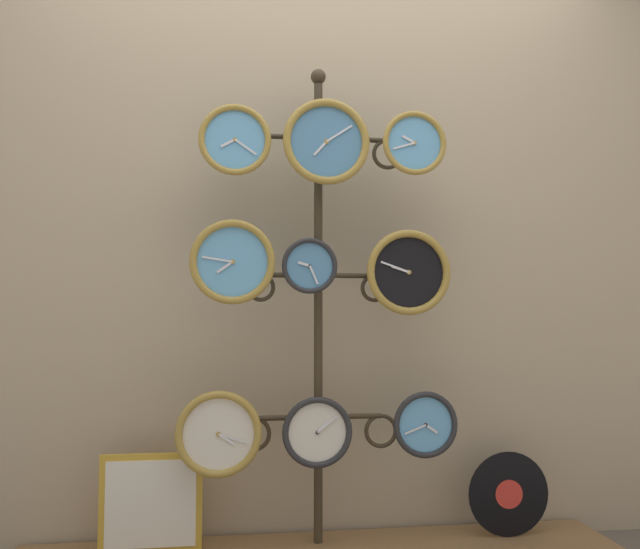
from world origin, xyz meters
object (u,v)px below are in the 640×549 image
clock_top_center (326,142)px  clock_bottom_left (219,434)px  clock_top_left (235,140)px  clock_top_right (414,143)px  clock_middle_center (309,266)px  clock_middle_left (233,262)px  picture_frame (151,503)px  vinyl_record (509,494)px  clock_bottom_right (425,424)px  clock_bottom_center (317,432)px  clock_middle_right (409,272)px  display_stand (318,379)px

clock_top_center → clock_bottom_left: size_ratio=1.07×
clock_top_left → clock_top_right: (0.68, -0.02, 0.01)m
clock_top_right → clock_middle_center: 0.62m
clock_top_left → clock_middle_left: 0.46m
picture_frame → clock_bottom_left: bearing=-17.9°
clock_bottom_left → vinyl_record: bearing=3.2°
clock_top_right → clock_bottom_left: size_ratio=0.81×
clock_top_right → picture_frame: bearing=175.5°
clock_middle_center → clock_middle_left: bearing=-176.5°
vinyl_record → picture_frame: picture_frame is taller
clock_middle_center → clock_bottom_right: 0.73m
clock_bottom_center → vinyl_record: 0.80m
clock_middle_left → picture_frame: 0.91m
clock_bottom_right → clock_top_center: bearing=179.8°
clock_middle_center → clock_middle_right: clock_middle_right is taller
clock_bottom_right → clock_middle_center: bearing=-178.9°
clock_middle_right → clock_bottom_left: clock_middle_right is taller
display_stand → clock_top_right: display_stand is taller
clock_bottom_center → clock_bottom_right: 0.41m
clock_top_right → clock_bottom_right: 1.06m
clock_bottom_left → picture_frame: bearing=162.1°
display_stand → clock_top_center: size_ratio=5.70×
clock_middle_center → clock_middle_right: (0.37, -0.00, -0.02)m
clock_bottom_left → clock_bottom_center: (0.35, 0.01, -0.00)m
clock_middle_center → clock_bottom_right: bearing=1.1°
clock_bottom_center → vinyl_record: size_ratio=0.80×
clock_middle_center → vinyl_record: clock_middle_center is taller
clock_middle_left → clock_bottom_center: clock_middle_left is taller
clock_middle_left → clock_bottom_right: (0.72, 0.03, -0.60)m
display_stand → clock_bottom_left: size_ratio=6.13×
display_stand → clock_middle_center: display_stand is taller
clock_top_right → clock_middle_right: bearing=-169.9°
clock_middle_left → clock_middle_right: clock_middle_left is taller
clock_top_left → clock_top_right: clock_top_left is taller
clock_middle_right → picture_frame: (-0.94, 0.08, -0.83)m
clock_bottom_right → clock_bottom_left: bearing=-179.3°
clock_middle_right → clock_bottom_left: size_ratio=1.05×
clock_middle_center → vinyl_record: size_ratio=0.64×
display_stand → clock_top_left: (-0.32, -0.09, 0.89)m
clock_middle_center → clock_top_left: bearing=176.5°
clock_bottom_center → clock_bottom_left: bearing=-178.5°
clock_bottom_right → picture_frame: 1.03m
display_stand → clock_middle_right: size_ratio=5.82×
clock_top_right → clock_bottom_left: clock_top_right is taller
clock_top_left → clock_bottom_left: size_ratio=0.88×
clock_middle_left → clock_bottom_left: bearing=159.7°
clock_top_right → clock_bottom_center: (-0.37, 0.01, -1.08)m
clock_middle_center → clock_middle_right: bearing=-0.8°
clock_bottom_right → clock_top_left: bearing=179.3°
clock_top_left → display_stand: bearing=14.8°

